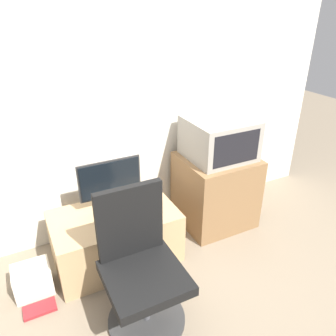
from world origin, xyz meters
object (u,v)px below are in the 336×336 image
at_px(keyboard, 120,221).
at_px(book, 40,309).
at_px(main_monitor, 111,184).
at_px(office_chair, 141,271).
at_px(mouse, 145,215).
at_px(crt_tv, 219,138).
at_px(cardboard_box_lower, 33,280).

relative_size(keyboard, book, 1.37).
relative_size(main_monitor, keyboard, 1.67).
distance_m(main_monitor, office_chair, 0.81).
xyz_separation_m(mouse, book, (-0.91, -0.13, -0.46)).
distance_m(keyboard, office_chair, 0.52).
relative_size(main_monitor, mouse, 8.97).
relative_size(keyboard, office_chair, 0.32).
distance_m(crt_tv, cardboard_box_lower, 1.95).
bearing_deg(book, cardboard_box_lower, 92.46).
xyz_separation_m(main_monitor, mouse, (0.19, -0.28, -0.20)).
distance_m(keyboard, book, 0.85).
bearing_deg(mouse, cardboard_box_lower, 175.16).
distance_m(crt_tv, office_chair, 1.42).
bearing_deg(cardboard_box_lower, mouse, -4.84).
height_order(mouse, crt_tv, crt_tv).
height_order(main_monitor, crt_tv, crt_tv).
height_order(office_chair, cardboard_box_lower, office_chair).
xyz_separation_m(main_monitor, office_chair, (-0.06, -0.77, -0.26)).
distance_m(keyboard, mouse, 0.21).
height_order(main_monitor, office_chair, office_chair).
height_order(keyboard, crt_tv, crt_tv).
distance_m(main_monitor, crt_tv, 1.07).
xyz_separation_m(office_chair, cardboard_box_lower, (-0.67, 0.57, -0.30)).
relative_size(mouse, book, 0.25).
relative_size(crt_tv, cardboard_box_lower, 2.08).
relative_size(main_monitor, cardboard_box_lower, 1.91).
bearing_deg(office_chair, book, 151.47).
xyz_separation_m(mouse, office_chair, (-0.24, -0.49, -0.06)).
relative_size(mouse, office_chair, 0.06).
distance_m(main_monitor, book, 1.06).
bearing_deg(cardboard_box_lower, book, -87.54).
bearing_deg(office_chair, mouse, 63.76).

